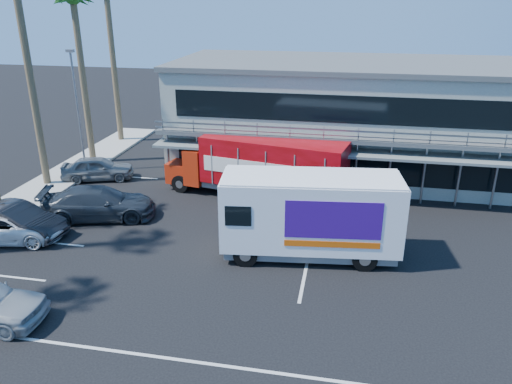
# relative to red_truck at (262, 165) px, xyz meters

# --- Properties ---
(ground) EXTENTS (120.00, 120.00, 0.00)m
(ground) POSITION_rel_red_truck_xyz_m (1.46, -8.64, -2.01)
(ground) COLOR black
(ground) RESTS_ON ground
(building) EXTENTS (22.40, 12.00, 7.30)m
(building) POSITION_rel_red_truck_xyz_m (4.46, 6.29, 1.65)
(building) COLOR gray
(building) RESTS_ON ground
(curb_strip) EXTENTS (3.00, 32.00, 0.16)m
(curb_strip) POSITION_rel_red_truck_xyz_m (-13.54, -2.64, -1.93)
(curb_strip) COLOR #A5A399
(curb_strip) RESTS_ON ground
(palm_e) EXTENTS (2.80, 2.80, 12.25)m
(palm_e) POSITION_rel_red_truck_xyz_m (-13.24, 4.36, 8.56)
(palm_e) COLOR brown
(palm_e) RESTS_ON ground
(light_pole_far) EXTENTS (0.50, 0.25, 8.09)m
(light_pole_far) POSITION_rel_red_truck_xyz_m (-12.74, 2.36, 2.49)
(light_pole_far) COLOR gray
(light_pole_far) RESTS_ON ground
(red_truck) EXTENTS (11.13, 4.53, 3.65)m
(red_truck) POSITION_rel_red_truck_xyz_m (0.00, 0.00, 0.00)
(red_truck) COLOR #B1250E
(red_truck) RESTS_ON ground
(white_van) EXTENTS (8.23, 3.64, 3.89)m
(white_van) POSITION_rel_red_truck_xyz_m (3.45, -6.64, 0.06)
(white_van) COLOR white
(white_van) RESTS_ON ground
(parked_car_b) EXTENTS (5.17, 2.29, 1.65)m
(parked_car_b) POSITION_rel_red_truck_xyz_m (-11.04, -7.44, -1.18)
(parked_car_b) COLOR black
(parked_car_b) RESTS_ON ground
(parked_car_c) EXTENTS (5.46, 3.23, 1.42)m
(parked_car_c) POSITION_rel_red_truck_xyz_m (-11.04, -7.84, -1.30)
(parked_car_c) COLOR white
(parked_car_c) RESTS_ON ground
(parked_car_d) EXTENTS (6.37, 3.89, 1.72)m
(parked_car_d) POSITION_rel_red_truck_xyz_m (-8.04, -4.64, -1.15)
(parked_car_d) COLOR #272C34
(parked_car_d) RESTS_ON ground
(parked_car_e) EXTENTS (4.86, 3.14, 1.54)m
(parked_car_e) POSITION_rel_red_truck_xyz_m (-11.04, 0.94, -1.24)
(parked_car_e) COLOR slate
(parked_car_e) RESTS_ON ground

